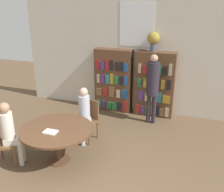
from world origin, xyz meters
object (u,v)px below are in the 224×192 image
Objects in this scene: reading_table at (57,133)px; seated_reader_right at (10,130)px; bookshelf_right at (155,85)px; flower_vase at (153,39)px; librarian_standing at (153,82)px; bookshelf_left at (114,80)px; seated_reader_left at (83,113)px; chair_left_side at (88,118)px; chair_near_camera at (2,141)px.

seated_reader_right is (-0.77, -0.34, 0.11)m from reading_table.
flower_vase reaches higher than bookshelf_right.
seated_reader_right is 0.72× the size of librarian_standing.
reading_table is (-0.25, -2.71, -0.25)m from bookshelf_left.
seated_reader_left is (0.18, 0.82, 0.09)m from reading_table.
chair_left_side is at bearing 119.84° from seated_reader_right.
flower_vase is 4.13m from chair_near_camera.
chair_near_camera is at bearing 63.00° from chair_left_side.
bookshelf_right is 1.91× the size of chair_near_camera.
chair_near_camera is 0.51× the size of librarian_standing.
reading_table is 1.09× the size of seated_reader_right.
bookshelf_right reaches higher than seated_reader_right.
bookshelf_right reaches higher than reading_table.
bookshelf_left is 3.36m from chair_near_camera.
bookshelf_right is 3.74m from seated_reader_right.
chair_left_side is 0.27m from seated_reader_left.
bookshelf_left is at bearing -80.03° from seated_reader_left.
chair_near_camera is at bearing -110.70° from bookshelf_left.
flower_vase is 0.28× the size of librarian_standing.
flower_vase is at bearing -108.11° from seated_reader_left.
seated_reader_left is (-1.10, -1.90, -1.32)m from flower_vase.
seated_reader_left is (-0.04, -0.18, 0.19)m from chair_left_side.
flower_vase is 2.56m from seated_reader_left.
reading_table is (-1.38, -2.71, -0.24)m from bookshelf_right.
bookshelf_left reaches higher than seated_reader_left.
flower_vase is at bearing 103.74° from librarian_standing.
librarian_standing is (1.16, -0.50, 0.22)m from bookshelf_left.
bookshelf_left is 1.91× the size of chair_near_camera.
bookshelf_left is 1.90m from seated_reader_left.
bookshelf_right is 3.53× the size of flower_vase.
librarian_standing is at bearing 114.39° from chair_near_camera.
seated_reader_right reaches higher than seated_reader_left.
chair_near_camera reaches higher than reading_table.
librarian_standing reaches higher than chair_near_camera.
chair_left_side is 0.71× the size of seated_reader_right.
chair_near_camera is 0.71× the size of seated_reader_right.
reading_table is 1.10× the size of seated_reader_left.
librarian_standing is at bearing -119.35° from seated_reader_left.
bookshelf_right is 0.98× the size of librarian_standing.
seated_reader_right is at bearing -125.10° from bookshelf_right.
seated_reader_right is at bearing 90.00° from chair_near_camera.
bookshelf_right is at bearing 63.10° from reading_table.
seated_reader_right reaches higher than chair_left_side.
seated_reader_right reaches higher than reading_table.
seated_reader_left is at bearing 90.00° from chair_left_side.
chair_near_camera is (-2.22, -3.13, -1.52)m from flower_vase.
reading_table is 0.85m from seated_reader_right.
chair_left_side is 1.79m from librarian_standing.
seated_reader_left is (1.11, 1.24, 0.19)m from chair_near_camera.
bookshelf_left is at bearing 137.68° from seated_reader_right.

